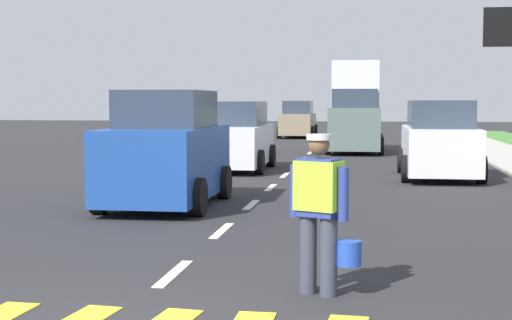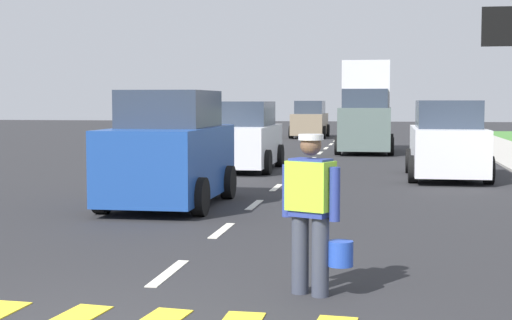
% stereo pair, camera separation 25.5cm
% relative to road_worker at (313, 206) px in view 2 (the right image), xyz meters
% --- Properties ---
extents(ground_plane, '(96.00, 96.00, 0.00)m').
position_rel_road_worker_xyz_m(ground_plane, '(-1.75, 19.02, -0.93)').
color(ground_plane, '#28282B').
extents(lane_center_line, '(0.14, 46.40, 0.01)m').
position_rel_road_worker_xyz_m(lane_center_line, '(-1.75, 23.22, -0.93)').
color(lane_center_line, silver).
rests_on(lane_center_line, ground).
extents(road_worker, '(0.75, 0.44, 1.67)m').
position_rel_road_worker_xyz_m(road_worker, '(0.00, 0.00, 0.00)').
color(road_worker, '#383D4C').
rests_on(road_worker, ground).
extents(delivery_truck, '(2.16, 4.60, 3.54)m').
position_rel_road_worker_xyz_m(delivery_truck, '(-0.05, 22.46, 0.68)').
color(delivery_truck, slate).
rests_on(delivery_truck, ground).
extents(car_oncoming_second, '(1.92, 4.11, 1.99)m').
position_rel_road_worker_xyz_m(car_oncoming_second, '(-3.31, 14.13, -0.01)').
color(car_oncoming_second, silver).
rests_on(car_oncoming_second, ground).
extents(car_oncoming_lead, '(2.01, 3.95, 2.20)m').
position_rel_road_worker_xyz_m(car_oncoming_lead, '(-3.35, 6.41, 0.09)').
color(car_oncoming_lead, '#1E4799').
rests_on(car_oncoming_lead, ground).
extents(car_parked_far, '(2.02, 4.26, 2.02)m').
position_rel_road_worker_xyz_m(car_parked_far, '(2.29, 12.62, 0.01)').
color(car_parked_far, silver).
rests_on(car_parked_far, ground).
extents(car_oncoming_third, '(1.94, 4.29, 1.99)m').
position_rel_road_worker_xyz_m(car_oncoming_third, '(-3.36, 34.17, -0.00)').
color(car_oncoming_third, gray).
rests_on(car_oncoming_third, ground).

